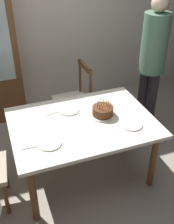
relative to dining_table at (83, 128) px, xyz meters
name	(u,v)px	position (x,y,z in m)	size (l,w,h in m)	color
ground	(83,172)	(0.00, 0.00, -0.64)	(6.40, 6.40, 0.00)	#9E9384
back_wall	(39,19)	(0.00, 1.85, 0.66)	(6.40, 0.10, 2.60)	silver
dining_table	(83,128)	(0.00, 0.00, 0.00)	(1.46, 1.05, 0.73)	silver
birthday_cake	(103,111)	(0.24, 0.03, 0.13)	(0.28, 0.28, 0.17)	silver
plate_near_celebrant	(50,143)	(-0.40, -0.24, 0.09)	(0.22, 0.22, 0.01)	silver
plate_far_side	(69,110)	(-0.07, 0.24, 0.09)	(0.22, 0.22, 0.01)	silver
plate_near_guest	(132,125)	(0.44, -0.24, 0.09)	(0.22, 0.22, 0.01)	silver
fork_near_celebrant	(32,147)	(-0.56, -0.23, 0.09)	(0.18, 0.02, 0.01)	silver
fork_far_side	(54,113)	(-0.23, 0.24, 0.09)	(0.18, 0.02, 0.01)	silver
chair_spindle_back	(74,101)	(0.17, 0.85, -0.18)	(0.46, 0.46, 0.95)	beige
person_guest	(152,59)	(1.12, 0.55, 0.38)	(0.32, 0.32, 1.79)	#262328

